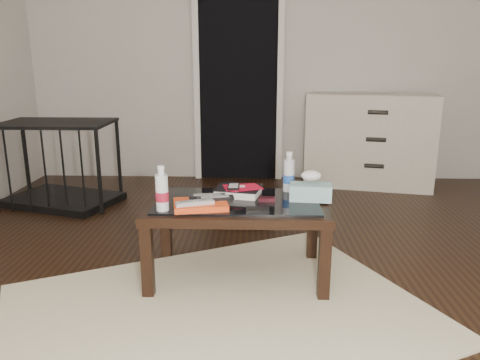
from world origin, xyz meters
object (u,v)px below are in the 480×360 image
object	(u,v)px
dresser	(369,140)
water_bottle_left	(162,188)
textbook	(238,191)
water_bottle_right	(289,171)
pet_crate	(61,177)
coffee_table	(237,211)
tissue_box	(310,192)

from	to	relation	value
dresser	water_bottle_left	bearing A→B (deg)	-113.33
textbook	water_bottle_left	bearing A→B (deg)	-130.47
textbook	dresser	bearing A→B (deg)	70.67
dresser	water_bottle_left	size ratio (longest dim) A/B	5.37
water_bottle_right	dresser	bearing A→B (deg)	63.89
water_bottle_right	water_bottle_left	bearing A→B (deg)	-150.49
dresser	water_bottle_right	bearing A→B (deg)	-104.12
pet_crate	textbook	world-z (taller)	pet_crate
coffee_table	dresser	xyz separation A→B (m)	(1.21, 2.06, 0.05)
water_bottle_left	water_bottle_right	size ratio (longest dim) A/B	1.00
dresser	pet_crate	size ratio (longest dim) A/B	1.23
coffee_table	pet_crate	bearing A→B (deg)	139.10
pet_crate	coffee_table	bearing A→B (deg)	-23.00
dresser	textbook	world-z (taller)	dresser
pet_crate	textbook	distance (m)	2.03
water_bottle_left	water_bottle_right	xyz separation A→B (m)	(0.68, 0.39, 0.00)
coffee_table	tissue_box	world-z (taller)	tissue_box
dresser	tissue_box	size ratio (longest dim) A/B	5.56
pet_crate	tissue_box	bearing A→B (deg)	-16.26
dresser	coffee_table	bearing A→B (deg)	-108.48
coffee_table	tissue_box	size ratio (longest dim) A/B	4.35
dresser	water_bottle_right	xyz separation A→B (m)	(-0.92, -1.87, 0.13)
textbook	water_bottle_right	world-z (taller)	water_bottle_right
water_bottle_left	coffee_table	bearing A→B (deg)	26.38
textbook	tissue_box	world-z (taller)	tissue_box
textbook	tissue_box	bearing A→B (deg)	0.65
dresser	textbook	size ratio (longest dim) A/B	5.11
pet_crate	tissue_box	world-z (taller)	pet_crate
water_bottle_right	tissue_box	xyz separation A→B (m)	(0.11, -0.18, -0.07)
coffee_table	water_bottle_left	bearing A→B (deg)	-153.62
pet_crate	tissue_box	distance (m)	2.41
pet_crate	dresser	bearing A→B (deg)	32.03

